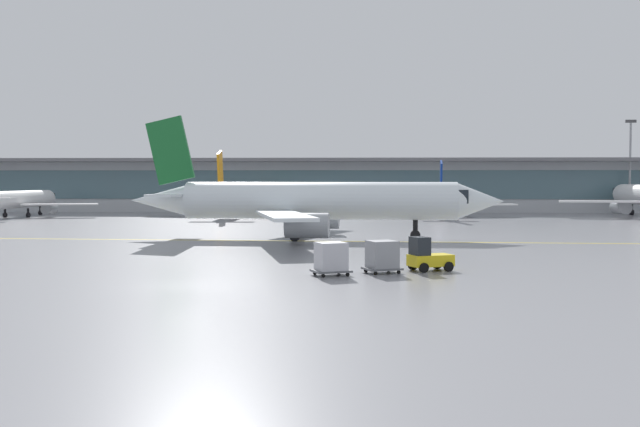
# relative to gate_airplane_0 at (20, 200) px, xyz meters

# --- Properties ---
(ground_plane) EXTENTS (400.00, 400.00, 0.00)m
(ground_plane) POSITION_rel_gate_airplane_0_xyz_m (42.02, -71.60, -2.66)
(ground_plane) COLOR gray
(taxiway_centreline_stripe) EXTENTS (109.81, 7.25, 0.01)m
(taxiway_centreline_stripe) POSITION_rel_gate_airplane_0_xyz_m (47.90, -43.23, -2.66)
(taxiway_centreline_stripe) COLOR yellow
(taxiway_centreline_stripe) RESTS_ON ground_plane
(terminal_concourse) EXTENTS (168.97, 11.00, 9.60)m
(terminal_concourse) POSITION_rel_gate_airplane_0_xyz_m (42.02, 21.42, 2.26)
(terminal_concourse) COLOR #B2B7BC
(terminal_concourse) RESTS_ON ground_plane
(gate_airplane_0) EXTENTS (24.92, 26.72, 8.87)m
(gate_airplane_0) POSITION_rel_gate_airplane_0_xyz_m (0.00, 0.00, 0.00)
(gate_airplane_0) COLOR white
(gate_airplane_0) RESTS_ON ground_plane
(gate_airplane_1) EXTENTS (27.90, 29.90, 9.93)m
(gate_airplane_1) POSITION_rel_gate_airplane_0_xyz_m (32.54, 3.65, 0.32)
(gate_airplane_1) COLOR white
(gate_airplane_1) RESTS_ON ground_plane
(gate_airplane_2) EXTENTS (23.86, 25.79, 8.54)m
(gate_airplane_2) POSITION_rel_gate_airplane_0_xyz_m (64.90, 3.82, -0.10)
(gate_airplane_2) COLOR white
(gate_airplane_2) RESTS_ON ground_plane
(taxiing_regional_jet) EXTENTS (35.63, 33.07, 11.80)m
(taxiing_regional_jet) POSITION_rel_gate_airplane_0_xyz_m (47.44, -41.20, 0.88)
(taxiing_regional_jet) COLOR white
(taxiing_regional_jet) RESTS_ON ground_plane
(baggage_tug) EXTENTS (2.94, 2.37, 2.10)m
(baggage_tug) POSITION_rel_gate_airplane_0_xyz_m (55.31, -64.96, -1.77)
(baggage_tug) COLOR yellow
(baggage_tug) RESTS_ON ground_plane
(cargo_dolly_lead) EXTENTS (2.55, 2.28, 1.94)m
(cargo_dolly_lead) POSITION_rel_gate_airplane_0_xyz_m (52.49, -66.11, -1.61)
(cargo_dolly_lead) COLOR #595B60
(cargo_dolly_lead) RESTS_ON ground_plane
(cargo_dolly_trailing) EXTENTS (2.55, 2.28, 1.94)m
(cargo_dolly_trailing) POSITION_rel_gate_airplane_0_xyz_m (49.47, -67.35, -1.61)
(cargo_dolly_trailing) COLOR #595B60
(cargo_dolly_trailing) RESTS_ON ground_plane
(apron_light_mast_1) EXTENTS (1.80, 0.36, 16.01)m
(apron_light_mast_1) POSITION_rel_gate_airplane_0_xyz_m (98.85, 15.33, 6.04)
(apron_light_mast_1) COLOR gray
(apron_light_mast_1) RESTS_ON ground_plane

